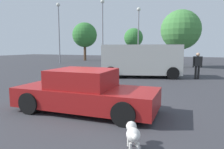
% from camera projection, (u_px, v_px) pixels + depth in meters
% --- Properties ---
extents(ground_plane, '(80.00, 80.00, 0.00)m').
position_uv_depth(ground_plane, '(85.00, 110.00, 6.57)').
color(ground_plane, '#38383D').
extents(sedan_foreground, '(4.39, 2.02, 1.29)m').
position_uv_depth(sedan_foreground, '(85.00, 92.00, 6.44)').
color(sedan_foreground, maroon).
rests_on(sedan_foreground, ground_plane).
extents(dog, '(0.41, 0.57, 0.46)m').
position_uv_depth(dog, '(133.00, 133.00, 4.13)').
color(dog, white).
rests_on(dog, ground_plane).
extents(van_white, '(5.38, 3.52, 2.11)m').
position_uv_depth(van_white, '(141.00, 60.00, 13.90)').
color(van_white, silver).
rests_on(van_white, ground_plane).
extents(pedestrian, '(0.54, 0.37, 1.62)m').
position_uv_depth(pedestrian, '(198.00, 64.00, 12.90)').
color(pedestrian, black).
rests_on(pedestrian, ground_plane).
extents(light_post_near, '(0.44, 0.44, 7.12)m').
position_uv_depth(light_post_near, '(59.00, 23.00, 25.11)').
color(light_post_near, gray).
rests_on(light_post_near, ground_plane).
extents(light_post_mid, '(0.44, 0.44, 7.20)m').
position_uv_depth(light_post_mid, '(103.00, 22.00, 23.69)').
color(light_post_mid, gray).
rests_on(light_post_mid, ground_plane).
extents(light_post_far, '(0.44, 0.44, 6.42)m').
position_uv_depth(light_post_far, '(138.00, 26.00, 24.12)').
color(light_post_far, gray).
rests_on(light_post_far, ground_plane).
extents(tree_back_left, '(2.83, 2.83, 4.79)m').
position_uv_depth(tree_back_left, '(133.00, 38.00, 31.80)').
color(tree_back_left, brown).
rests_on(tree_back_left, ground_plane).
extents(tree_back_center, '(3.78, 3.78, 5.50)m').
position_uv_depth(tree_back_center, '(181.00, 30.00, 20.25)').
color(tree_back_center, brown).
rests_on(tree_back_center, ground_plane).
extents(tree_back_right, '(3.56, 3.56, 5.50)m').
position_uv_depth(tree_back_right, '(85.00, 35.00, 30.66)').
color(tree_back_right, brown).
rests_on(tree_back_right, ground_plane).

